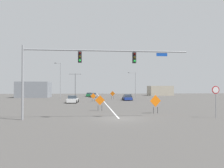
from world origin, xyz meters
TOP-DOWN VIEW (x-y plane):
  - ground at (0.00, 0.00)m, footprint 185.27×185.27m
  - road_centre_stripe at (0.00, 51.46)m, footprint 0.16×102.93m
  - traffic_signal_assembly at (-3.51, -0.01)m, footprint 15.85×0.44m
  - stop_sign at (9.52, -0.52)m, footprint 0.76×0.07m
  - street_lamp_near_left at (10.56, 44.33)m, footprint 2.44×0.24m
  - street_lamp_near_right at (-9.34, 65.76)m, footprint 4.70×0.24m
  - street_lamp_far_right at (-10.81, 35.48)m, footprint 1.61×0.24m
  - construction_sign_right_lane at (-1.57, 7.01)m, footprint 1.28×0.12m
  - construction_sign_right_shoulder at (-2.33, 25.75)m, footprint 1.23×0.09m
  - construction_sign_left_shoulder at (4.76, 3.79)m, footprint 1.37×0.37m
  - construction_sign_left_lane at (2.87, 36.33)m, footprint 1.32×0.31m
  - car_blue_distant at (5.86, 30.23)m, footprint 2.23×4.66m
  - car_white_passing at (-6.44, 22.50)m, footprint 2.19×4.04m
  - car_silver_near at (-2.23, 48.02)m, footprint 2.13×3.99m
  - car_green_far at (-3.62, 53.87)m, footprint 2.17×4.54m
  - car_black_mid at (6.82, 35.88)m, footprint 2.16×4.60m
  - roadside_building_east at (24.33, 62.11)m, footprint 9.00×6.27m
  - roadside_building_west at (-20.82, 48.52)m, footprint 9.72×7.09m

SIDE VIEW (x-z plane):
  - ground at x=0.00m, z-range 0.00..0.00m
  - road_centre_stripe at x=0.00m, z-range 0.00..0.01m
  - car_blue_distant at x=5.86m, z-range -0.04..1.28m
  - car_green_far at x=-3.62m, z-range -0.04..1.34m
  - car_black_mid at x=6.82m, z-range -0.02..1.34m
  - car_silver_near at x=-2.23m, z-range -0.05..1.37m
  - car_white_passing at x=-6.44m, z-range -0.06..1.40m
  - construction_sign_right_shoulder at x=-2.33m, z-range 0.22..2.06m
  - construction_sign_right_lane at x=-1.57m, z-range 0.27..2.30m
  - construction_sign_left_lane at x=2.87m, z-range 0.29..2.42m
  - construction_sign_left_shoulder at x=4.76m, z-range 0.28..2.44m
  - roadside_building_east at x=24.33m, z-range 0.00..3.81m
  - stop_sign at x=9.52m, z-range 0.63..3.77m
  - roadside_building_west at x=-20.82m, z-range 0.00..4.89m
  - street_lamp_near_left at x=10.56m, z-range 0.47..8.28m
  - street_lamp_far_right at x=-10.81m, z-range 0.40..9.92m
  - street_lamp_near_right at x=-9.34m, z-range 0.85..9.52m
  - traffic_signal_assembly at x=-3.51m, z-range 1.89..8.84m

